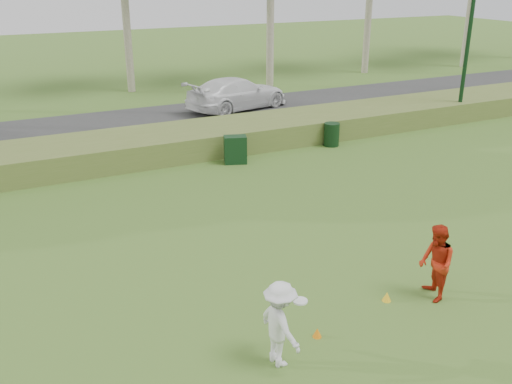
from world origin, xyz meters
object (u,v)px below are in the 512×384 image
utility_cabinet (235,150)px  trash_bin (332,134)px  cone_yellow (387,296)px  car_right (237,93)px  player_white (280,324)px  player_red (436,263)px  cone_orange (317,333)px

utility_cabinet → trash_bin: bearing=22.8°
cone_yellow → car_right: 18.13m
car_right → player_white: bearing=143.4°
player_white → cone_yellow: size_ratio=7.70×
player_white → trash_bin: (8.34, 11.07, -0.36)m
utility_cabinet → car_right: car_right is taller
player_white → cone_yellow: player_white is taller
player_red → cone_orange: 3.09m
player_red → cone_orange: size_ratio=8.74×
player_white → car_right: bearing=-28.1°
player_white → utility_cabinet: (3.96, 10.77, -0.32)m
cone_yellow → car_right: size_ratio=0.04×
player_red → cone_orange: bearing=-68.0°
cone_yellow → trash_bin: bearing=62.8°
player_white → utility_cabinet: player_white is taller
cone_yellow → car_right: car_right is taller
player_white → cone_orange: bearing=-76.7°
player_white → cone_orange: (1.03, 0.36, -0.73)m
cone_orange → trash_bin: bearing=55.7°
cone_orange → trash_bin: 12.98m
player_red → utility_cabinet: bearing=-159.7°
player_white → player_red: 4.05m
cone_orange → player_white: bearing=-160.8°
cone_yellow → utility_cabinet: size_ratio=0.21×
player_red → car_right: (3.46, 17.90, -0.00)m
player_red → cone_orange: player_red is taller
trash_bin → player_white: bearing=-127.0°
cone_orange → cone_yellow: bearing=12.3°
cone_orange → car_right: (6.46, 18.01, 0.75)m
player_red → trash_bin: size_ratio=1.84×
player_red → cone_yellow: bearing=-89.0°
cone_orange → player_red: bearing=2.1°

